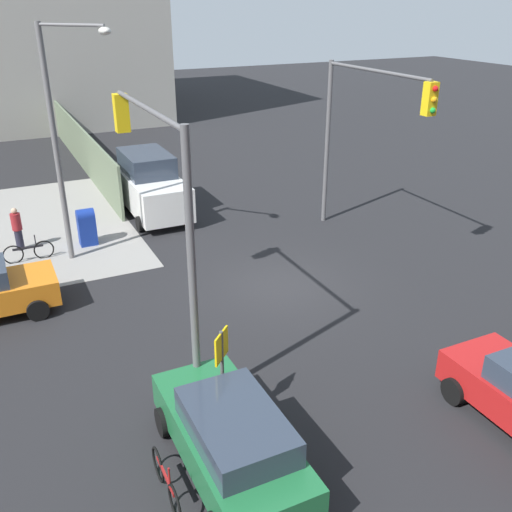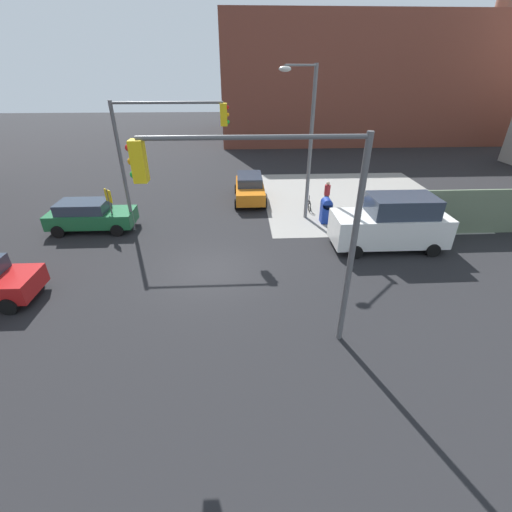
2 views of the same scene
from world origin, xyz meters
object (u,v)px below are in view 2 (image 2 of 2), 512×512
(smokestack, at_px, (488,62))
(sedan_orange, at_px, (250,188))
(van_white_delivery, at_px, (392,223))
(bicycle_leaning_on_fence, at_px, (308,203))
(coupe_green, at_px, (90,215))
(traffic_signal_nw_corner, at_px, (162,142))
(traffic_signal_se_corner, at_px, (274,206))
(street_lamp_corner, at_px, (307,135))
(pedestrian_crossing, at_px, (327,194))
(bicycle_at_crosswalk, at_px, (100,214))
(mailbox_blue, at_px, (326,210))

(smokestack, relative_size, sedan_orange, 3.77)
(van_white_delivery, bearing_deg, bicycle_leaning_on_fence, 118.92)
(van_white_delivery, bearing_deg, coupe_green, 169.52)
(sedan_orange, bearing_deg, traffic_signal_nw_corner, -134.52)
(traffic_signal_se_corner, xyz_separation_m, van_white_delivery, (6.36, 6.30, -3.38))
(street_lamp_corner, distance_m, pedestrian_crossing, 4.66)
(sedan_orange, distance_m, bicycle_at_crosswalk, 9.32)
(coupe_green, xyz_separation_m, sedan_orange, (8.75, 4.34, -0.00))
(traffic_signal_nw_corner, relative_size, coupe_green, 1.46)
(street_lamp_corner, bearing_deg, bicycle_at_crosswalk, 177.78)
(traffic_signal_se_corner, relative_size, street_lamp_corner, 0.81)
(traffic_signal_se_corner, bearing_deg, smokestack, 51.42)
(traffic_signal_se_corner, xyz_separation_m, coupe_green, (-8.95, 9.13, -3.81))
(smokestack, relative_size, bicycle_leaning_on_fence, 9.42)
(mailbox_blue, bearing_deg, sedan_orange, 136.45)
(smokestack, bearing_deg, street_lamp_corner, -135.41)
(mailbox_blue, height_order, coupe_green, coupe_green)
(mailbox_blue, bearing_deg, van_white_delivery, -53.34)
(street_lamp_corner, relative_size, bicycle_leaning_on_fence, 4.57)
(traffic_signal_nw_corner, distance_m, bicycle_at_crosswalk, 6.34)
(traffic_signal_nw_corner, xyz_separation_m, bicycle_leaning_on_fence, (7.99, 2.70, -4.29))
(sedan_orange, bearing_deg, bicycle_at_crosswalk, -161.35)
(street_lamp_corner, distance_m, bicycle_at_crosswalk, 12.53)
(traffic_signal_nw_corner, xyz_separation_m, pedestrian_crossing, (9.19, 2.90, -3.78))
(traffic_signal_nw_corner, bearing_deg, van_white_delivery, -13.83)
(traffic_signal_se_corner, bearing_deg, pedestrian_crossing, 68.95)
(smokestack, height_order, sedan_orange, smokestack)
(traffic_signal_nw_corner, bearing_deg, coupe_green, 178.26)
(traffic_signal_se_corner, distance_m, coupe_green, 13.35)
(van_white_delivery, bearing_deg, smokestack, 53.11)
(van_white_delivery, height_order, bicycle_leaning_on_fence, van_white_delivery)
(sedan_orange, bearing_deg, bicycle_leaning_on_fence, -26.42)
(traffic_signal_se_corner, height_order, sedan_orange, traffic_signal_se_corner)
(smokestack, distance_m, traffic_signal_nw_corner, 41.18)
(mailbox_blue, bearing_deg, traffic_signal_se_corner, -112.72)
(street_lamp_corner, relative_size, coupe_green, 1.79)
(van_white_delivery, relative_size, bicycle_at_crosswalk, 3.09)
(bicycle_at_crosswalk, bearing_deg, sedan_orange, 18.65)
(smokestack, xyz_separation_m, van_white_delivery, (-21.16, -28.20, -6.96))
(mailbox_blue, xyz_separation_m, bicycle_at_crosswalk, (-13.00, 1.00, -0.42))
(bicycle_leaning_on_fence, bearing_deg, pedestrian_crossing, 9.62)
(mailbox_blue, relative_size, coupe_green, 0.32)
(van_white_delivery, bearing_deg, sedan_orange, 132.45)
(pedestrian_crossing, bearing_deg, traffic_signal_se_corner, 98.45)
(sedan_orange, xyz_separation_m, van_white_delivery, (6.57, -7.18, 0.44))
(smokestack, relative_size, street_lamp_corner, 2.06)
(pedestrian_crossing, bearing_deg, coupe_green, 41.05)
(pedestrian_crossing, xyz_separation_m, bicycle_leaning_on_fence, (-1.20, -0.20, -0.51))
(van_white_delivery, bearing_deg, traffic_signal_nw_corner, 166.17)
(coupe_green, bearing_deg, mailbox_blue, 1.63)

